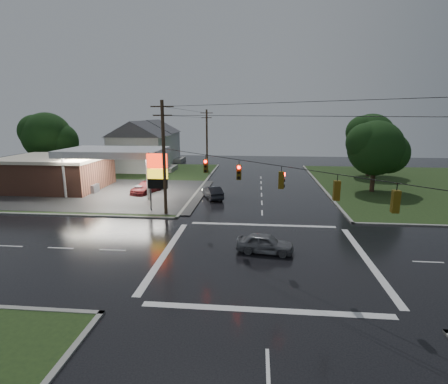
# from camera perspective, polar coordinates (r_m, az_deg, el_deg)

# --- Properties ---
(ground) EXTENTS (120.00, 120.00, 0.00)m
(ground) POSITION_cam_1_polar(r_m,az_deg,el_deg) (25.04, 6.51, -10.30)
(ground) COLOR black
(ground) RESTS_ON ground
(grass_nw) EXTENTS (36.00, 36.00, 0.08)m
(grass_nw) POSITION_cam_1_polar(r_m,az_deg,el_deg) (56.11, -21.53, 1.79)
(grass_nw) COLOR #203216
(grass_nw) RESTS_ON ground
(gas_station) EXTENTS (26.20, 18.00, 5.60)m
(gas_station) POSITION_cam_1_polar(r_m,az_deg,el_deg) (50.11, -24.65, 3.24)
(gas_station) COLOR #2D2D2D
(gas_station) RESTS_ON ground
(pylon_sign) EXTENTS (2.00, 0.35, 6.00)m
(pylon_sign) POSITION_cam_1_polar(r_m,az_deg,el_deg) (35.47, -10.82, 3.13)
(pylon_sign) COLOR #59595E
(pylon_sign) RESTS_ON ground
(utility_pole_nw) EXTENTS (2.20, 0.32, 11.00)m
(utility_pole_nw) POSITION_cam_1_polar(r_m,az_deg,el_deg) (34.01, -9.78, 5.68)
(utility_pole_nw) COLOR #382619
(utility_pole_nw) RESTS_ON ground
(utility_pole_n) EXTENTS (2.20, 0.32, 10.50)m
(utility_pole_n) POSITION_cam_1_polar(r_m,az_deg,el_deg) (61.87, -2.81, 8.66)
(utility_pole_n) COLOR #382619
(utility_pole_n) RESTS_ON ground
(traffic_signals) EXTENTS (26.87, 26.87, 1.47)m
(traffic_signals) POSITION_cam_1_polar(r_m,az_deg,el_deg) (23.29, 6.95, 4.53)
(traffic_signals) COLOR black
(traffic_signals) RESTS_ON ground
(house_near) EXTENTS (11.05, 8.48, 8.60)m
(house_near) POSITION_cam_1_polar(r_m,az_deg,el_deg) (62.71, -13.57, 7.41)
(house_near) COLOR silver
(house_near) RESTS_ON ground
(house_far) EXTENTS (11.05, 8.48, 8.60)m
(house_far) POSITION_cam_1_polar(r_m,az_deg,el_deg) (74.41, -11.30, 8.28)
(house_far) COLOR silver
(house_far) RESTS_ON ground
(tree_nw_behind) EXTENTS (8.93, 7.60, 10.00)m
(tree_nw_behind) POSITION_cam_1_polar(r_m,az_deg,el_deg) (62.73, -26.80, 8.05)
(tree_nw_behind) COLOR black
(tree_nw_behind) RESTS_ON ground
(tree_ne_near) EXTENTS (7.99, 6.80, 8.98)m
(tree_ne_near) POSITION_cam_1_polar(r_m,az_deg,el_deg) (47.59, 23.68, 6.55)
(tree_ne_near) COLOR black
(tree_ne_near) RESTS_ON ground
(tree_ne_far) EXTENTS (8.46, 7.20, 9.80)m
(tree_ne_far) POSITION_cam_1_polar(r_m,az_deg,el_deg) (59.86, 22.99, 8.24)
(tree_ne_far) COLOR black
(tree_ne_far) RESTS_ON ground
(car_north) EXTENTS (3.10, 4.66, 1.45)m
(car_north) POSITION_cam_1_polar(r_m,az_deg,el_deg) (41.09, -1.85, -0.03)
(car_north) COLOR black
(car_north) RESTS_ON ground
(car_crossing) EXTENTS (4.26, 2.21, 1.39)m
(car_crossing) POSITION_cam_1_polar(r_m,az_deg,el_deg) (25.37, 6.71, -8.31)
(car_crossing) COLOR slate
(car_crossing) RESTS_ON ground
(car_pump) EXTENTS (3.49, 5.51, 1.49)m
(car_pump) POSITION_cam_1_polar(r_m,az_deg,el_deg) (44.87, -12.55, 0.77)
(car_pump) COLOR #521215
(car_pump) RESTS_ON ground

